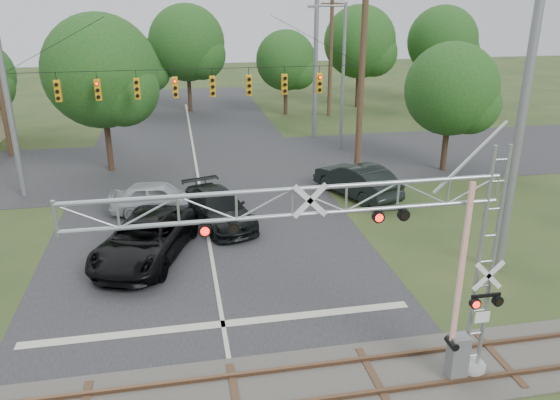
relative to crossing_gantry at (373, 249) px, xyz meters
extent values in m
cube|color=#252527|center=(-3.60, 8.36, -4.27)|extent=(14.00, 90.00, 0.02)
cube|color=#252527|center=(-3.60, 22.36, -4.27)|extent=(90.00, 12.00, 0.02)
cube|color=#43403A|center=(-3.60, 0.36, -4.26)|extent=(90.00, 3.20, 0.05)
cube|color=brown|center=(-3.60, 1.08, -4.19)|extent=(90.00, 0.12, 0.14)
cylinder|color=#969791|center=(3.26, 0.06, -4.14)|extent=(0.85, 0.85, 0.28)
cube|color=silver|center=(3.21, -0.23, -2.24)|extent=(0.43, 0.03, 0.33)
cube|color=slate|center=(2.69, -0.13, -3.57)|extent=(0.52, 0.43, 1.42)
cube|color=red|center=(2.45, -0.13, -0.68)|extent=(0.13, 0.09, 4.74)
cylinder|color=gray|center=(-13.10, 18.36, 1.47)|extent=(0.32, 0.32, 11.50)
cylinder|color=#483621|center=(5.90, 18.36, 1.47)|extent=(0.36, 0.36, 11.50)
cylinder|color=black|center=(-3.60, 18.36, 2.31)|extent=(19.00, 0.03, 0.03)
cube|color=orange|center=(-10.60, 18.36, 1.36)|extent=(0.30, 0.30, 1.10)
cube|color=orange|center=(-8.60, 18.36, 1.36)|extent=(0.30, 0.30, 1.10)
cube|color=orange|center=(-6.60, 18.36, 1.36)|extent=(0.30, 0.30, 1.10)
cube|color=orange|center=(-4.60, 18.36, 1.36)|extent=(0.30, 0.30, 1.10)
cube|color=orange|center=(-2.60, 18.36, 1.36)|extent=(0.30, 0.30, 1.10)
cube|color=orange|center=(-0.60, 18.36, 1.36)|extent=(0.30, 0.30, 1.10)
cube|color=orange|center=(1.40, 18.36, 1.36)|extent=(0.30, 0.30, 1.10)
cube|color=orange|center=(3.40, 18.36, 1.36)|extent=(0.30, 0.30, 1.10)
imported|color=black|center=(-6.25, 9.37, -3.40)|extent=(4.89, 6.97, 1.77)
imported|color=black|center=(-2.95, 12.50, -3.49)|extent=(3.69, 5.89, 1.59)
imported|color=#AAADB2|center=(-5.78, 14.46, -3.47)|extent=(4.91, 2.26, 1.63)
imported|color=black|center=(4.75, 14.98, -3.38)|extent=(3.82, 5.78, 1.80)
cylinder|color=gray|center=(6.73, 24.50, 0.65)|extent=(0.22, 0.22, 9.86)
cylinder|color=gray|center=(5.63, 24.50, 5.36)|extent=(2.19, 0.13, 0.13)
cube|color=slate|center=(4.54, 24.50, 5.31)|extent=(0.66, 0.27, 0.16)
cylinder|color=gray|center=(5.73, 28.18, 1.42)|extent=(0.34, 0.34, 11.40)
cylinder|color=gray|center=(7.61, 5.69, 2.06)|extent=(0.34, 0.34, 12.69)
cylinder|color=#483621|center=(9.02, 35.59, 0.87)|extent=(0.34, 0.34, 10.31)
cube|color=#483621|center=(9.02, 35.59, 5.33)|extent=(2.00, 0.12, 0.12)
cylinder|color=#382719|center=(-8.85, 22.30, -2.12)|extent=(0.36, 0.36, 4.33)
sphere|color=#154C19|center=(-8.85, 22.30, 1.82)|extent=(6.70, 6.70, 6.70)
cylinder|color=#382719|center=(-7.33, 39.70, -2.72)|extent=(0.36, 0.36, 3.13)
sphere|color=#154C19|center=(-7.33, 39.70, 0.12)|extent=(4.83, 4.83, 4.83)
cylinder|color=#382719|center=(-3.25, 39.96, -2.07)|extent=(0.36, 0.36, 4.43)
sphere|color=#154C19|center=(-3.25, 39.96, 1.96)|extent=(6.85, 6.85, 6.85)
cylinder|color=#382719|center=(5.28, 36.93, -2.56)|extent=(0.36, 0.36, 3.44)
sphere|color=#154C19|center=(5.28, 36.93, 0.56)|extent=(5.31, 5.31, 5.31)
cylinder|color=#382719|center=(11.57, 18.40, -2.49)|extent=(0.36, 0.36, 3.58)
sphere|color=#154C19|center=(11.57, 18.40, 0.77)|extent=(5.54, 5.54, 5.54)
cylinder|color=#382719|center=(12.84, 39.11, -2.10)|extent=(0.36, 0.36, 4.38)
sphere|color=#154C19|center=(12.84, 39.11, 1.88)|extent=(6.76, 6.76, 6.76)
cylinder|color=#382719|center=(21.18, 39.03, -2.11)|extent=(0.36, 0.36, 4.34)
sphere|color=#154C19|center=(21.18, 39.03, 1.83)|extent=(6.71, 6.71, 6.71)
camera|label=1|loc=(-4.69, -11.78, 6.04)|focal=35.00mm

